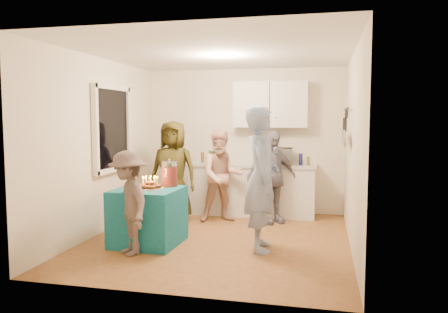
% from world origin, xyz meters
% --- Properties ---
extents(floor, '(4.00, 4.00, 0.00)m').
position_xyz_m(floor, '(0.00, 0.00, 0.00)').
color(floor, brown).
rests_on(floor, ground).
extents(ceiling, '(4.00, 4.00, 0.00)m').
position_xyz_m(ceiling, '(0.00, 0.00, 2.60)').
color(ceiling, white).
rests_on(ceiling, floor).
extents(back_wall, '(3.60, 3.60, 0.00)m').
position_xyz_m(back_wall, '(0.00, 2.00, 1.30)').
color(back_wall, silver).
rests_on(back_wall, floor).
extents(left_wall, '(4.00, 4.00, 0.00)m').
position_xyz_m(left_wall, '(-1.80, 0.00, 1.30)').
color(left_wall, silver).
rests_on(left_wall, floor).
extents(right_wall, '(4.00, 4.00, 0.00)m').
position_xyz_m(right_wall, '(1.80, 0.00, 1.30)').
color(right_wall, silver).
rests_on(right_wall, floor).
extents(window_night, '(0.04, 1.00, 1.20)m').
position_xyz_m(window_night, '(-1.77, 0.30, 1.55)').
color(window_night, black).
rests_on(window_night, left_wall).
extents(counter, '(2.20, 0.58, 0.86)m').
position_xyz_m(counter, '(0.20, 1.70, 0.43)').
color(counter, white).
rests_on(counter, floor).
extents(countertop, '(2.24, 0.62, 0.05)m').
position_xyz_m(countertop, '(0.20, 1.70, 0.89)').
color(countertop, beige).
rests_on(countertop, counter).
extents(upper_cabinet, '(1.30, 0.30, 0.80)m').
position_xyz_m(upper_cabinet, '(0.50, 1.85, 1.95)').
color(upper_cabinet, white).
rests_on(upper_cabinet, back_wall).
extents(pot_rack, '(0.12, 1.00, 0.60)m').
position_xyz_m(pot_rack, '(1.72, 0.70, 1.60)').
color(pot_rack, black).
rests_on(pot_rack, right_wall).
extents(microwave, '(0.53, 0.37, 0.29)m').
position_xyz_m(microwave, '(0.64, 1.70, 1.05)').
color(microwave, white).
rests_on(microwave, countertop).
extents(party_table, '(0.88, 0.88, 0.76)m').
position_xyz_m(party_table, '(-0.88, -0.42, 0.38)').
color(party_table, '#105C6F').
rests_on(party_table, floor).
extents(donut_cake, '(0.38, 0.38, 0.18)m').
position_xyz_m(donut_cake, '(-0.85, -0.42, 0.85)').
color(donut_cake, '#381C0C').
rests_on(donut_cake, party_table).
extents(punch_jar, '(0.22, 0.22, 0.34)m').
position_xyz_m(punch_jar, '(-0.67, -0.16, 0.93)').
color(punch_jar, red).
rests_on(punch_jar, party_table).
extents(man_birthday, '(0.57, 0.76, 1.87)m').
position_xyz_m(man_birthday, '(0.65, -0.34, 0.93)').
color(man_birthday, '#8699C3').
rests_on(man_birthday, floor).
extents(woman_back_left, '(0.84, 0.56, 1.67)m').
position_xyz_m(woman_back_left, '(-1.02, 1.00, 0.83)').
color(woman_back_left, brown).
rests_on(woman_back_left, floor).
extents(woman_back_center, '(0.91, 0.82, 1.52)m').
position_xyz_m(woman_back_center, '(-0.20, 1.07, 0.76)').
color(woman_back_center, tan).
rests_on(woman_back_center, floor).
extents(woman_back_right, '(0.93, 0.82, 1.51)m').
position_xyz_m(woman_back_right, '(0.61, 1.16, 0.75)').
color(woman_back_right, black).
rests_on(woman_back_right, floor).
extents(child_near_left, '(0.95, 0.94, 1.31)m').
position_xyz_m(child_near_left, '(-0.94, -0.91, 0.66)').
color(child_near_left, '#4E403E').
rests_on(child_near_left, floor).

